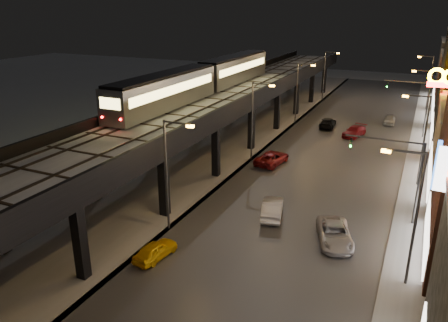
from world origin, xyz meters
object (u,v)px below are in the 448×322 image
at_px(car_mid_silver, 272,158).
at_px(car_onc_dark, 335,234).
at_px(car_onc_white, 354,132).
at_px(car_onc_red, 390,120).
at_px(subway_train, 205,78).
at_px(car_mid_dark, 328,123).
at_px(car_near_white, 272,208).
at_px(car_taxi, 155,251).

xyz_separation_m(car_mid_silver, car_onc_dark, (9.87, -14.34, -0.00)).
height_order(car_onc_white, car_onc_red, car_onc_white).
distance_m(subway_train, car_onc_white, 21.72).
bearing_deg(car_onc_red, car_mid_dark, -145.52).
relative_size(car_onc_dark, car_onc_white, 1.08).
xyz_separation_m(car_onc_dark, car_onc_red, (0.48, 38.16, -0.05)).
bearing_deg(car_onc_red, car_onc_white, -114.48).
bearing_deg(car_mid_dark, car_near_white, 89.95).
relative_size(car_taxi, car_near_white, 0.79).
distance_m(subway_train, car_onc_dark, 28.38).
bearing_deg(car_taxi, car_onc_dark, -138.71).
relative_size(subway_train, car_taxi, 9.93).
bearing_deg(car_near_white, car_mid_silver, -85.29).
height_order(car_taxi, car_onc_white, car_onc_white).
distance_m(car_mid_dark, car_onc_dark, 33.23).
relative_size(car_onc_dark, car_onc_red, 1.32).
distance_m(subway_train, car_taxi, 28.47).
bearing_deg(car_taxi, car_mid_silver, -85.87).
bearing_deg(car_onc_white, subway_train, -132.50).
xyz_separation_m(car_taxi, car_onc_red, (11.53, 45.64, 0.03)).
distance_m(car_taxi, car_onc_red, 47.07).
distance_m(car_onc_dark, car_onc_red, 38.16).
bearing_deg(car_onc_dark, subway_train, 119.13).
xyz_separation_m(car_taxi, car_onc_dark, (11.05, 7.47, 0.08)).
bearing_deg(car_mid_silver, car_onc_dark, 132.59).
bearing_deg(car_taxi, car_mid_dark, -87.86).
bearing_deg(car_onc_dark, car_mid_silver, 105.78).
xyz_separation_m(subway_train, car_onc_red, (20.75, 19.85, -7.75)).
height_order(car_mid_silver, car_onc_dark, car_mid_silver).
bearing_deg(car_onc_white, car_onc_dark, -69.23).
bearing_deg(car_onc_white, car_onc_red, 81.45).
xyz_separation_m(subway_train, car_onc_white, (17.02, 11.07, -7.72)).
xyz_separation_m(car_taxi, car_mid_silver, (1.17, 21.81, 0.09)).
distance_m(car_mid_dark, car_onc_white, 5.20).
bearing_deg(subway_train, car_near_white, -47.87).
bearing_deg(car_onc_red, car_taxi, -105.65).
bearing_deg(car_taxi, car_near_white, -111.99).
distance_m(car_near_white, car_mid_dark, 30.26).
relative_size(car_mid_dark, car_onc_white, 1.04).
xyz_separation_m(car_mid_dark, car_onc_white, (4.26, -2.99, -0.03)).
height_order(car_mid_dark, car_onc_white, car_mid_dark).
distance_m(car_near_white, car_onc_white, 27.32).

